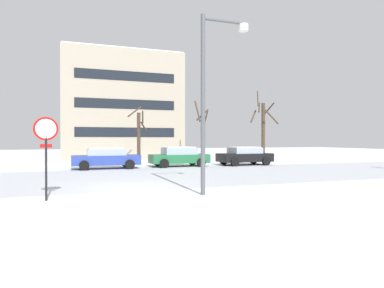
# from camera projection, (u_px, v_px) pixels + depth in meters

# --- Properties ---
(ground_plane) EXTENTS (120.00, 120.00, 0.00)m
(ground_plane) POSITION_uv_depth(u_px,v_px,m) (130.00, 188.00, 13.56)
(ground_plane) COLOR white
(road_surface) EXTENTS (80.00, 9.84, 0.00)m
(road_surface) POSITION_uv_depth(u_px,v_px,m) (118.00, 178.00, 17.26)
(road_surface) COLOR #B7BCC4
(road_surface) RESTS_ON ground
(stop_sign) EXTENTS (0.75, 0.16, 2.69)m
(stop_sign) POSITION_uv_depth(u_px,v_px,m) (46.00, 142.00, 10.69)
(stop_sign) COLOR black
(stop_sign) RESTS_ON ground
(street_lamp) EXTENTS (1.86, 0.36, 6.38)m
(street_lamp) POSITION_uv_depth(u_px,v_px,m) (211.00, 86.00, 11.89)
(street_lamp) COLOR #4C4F54
(street_lamp) RESTS_ON ground
(parked_car_blue) EXTENTS (4.48, 2.03, 1.42)m
(parked_car_blue) POSITION_uv_depth(u_px,v_px,m) (106.00, 158.00, 22.52)
(parked_car_blue) COLOR #283D93
(parked_car_blue) RESTS_ON ground
(parked_car_green) EXTENTS (4.27, 2.09, 1.44)m
(parked_car_green) POSITION_uv_depth(u_px,v_px,m) (179.00, 156.00, 24.45)
(parked_car_green) COLOR #1E6038
(parked_car_green) RESTS_ON ground
(parked_car_black) EXTENTS (4.15, 2.15, 1.41)m
(parked_car_black) POSITION_uv_depth(u_px,v_px,m) (245.00, 156.00, 25.86)
(parked_car_black) COLOR black
(parked_car_black) RESTS_ON ground
(tree_far_right) EXTENTS (1.32, 1.33, 5.39)m
(tree_far_right) POSITION_uv_depth(u_px,v_px,m) (203.00, 134.00, 29.16)
(tree_far_right) COLOR #423326
(tree_far_right) RESTS_ON ground
(tree_far_mid) EXTENTS (2.62, 2.64, 6.47)m
(tree_far_mid) POSITION_uv_depth(u_px,v_px,m) (263.00, 128.00, 30.23)
(tree_far_mid) COLOR #423326
(tree_far_mid) RESTS_ON ground
(tree_far_left) EXTENTS (1.56, 1.57, 4.72)m
(tree_far_left) POSITION_uv_depth(u_px,v_px,m) (139.00, 136.00, 26.71)
(tree_far_left) COLOR #423326
(tree_far_left) RESTS_ON ground
(building_far_left) EXTENTS (11.71, 9.38, 10.80)m
(building_far_left) POSITION_uv_depth(u_px,v_px,m) (120.00, 108.00, 36.08)
(building_far_left) COLOR #9E937F
(building_far_left) RESTS_ON ground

